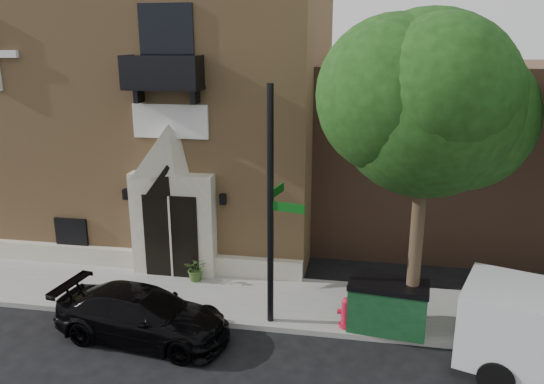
{
  "coord_description": "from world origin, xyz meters",
  "views": [
    {
      "loc": [
        4.67,
        -11.86,
        7.21
      ],
      "look_at": [
        2.21,
        2.0,
        3.16
      ],
      "focal_mm": 35.0,
      "sensor_mm": 36.0,
      "label": 1
    }
  ],
  "objects_px": {
    "pedestrian_near": "(480,295)",
    "fire_hydrant": "(346,312)",
    "street_sign": "(271,208)",
    "dumpster": "(388,305)",
    "black_sedan": "(143,315)"
  },
  "relations": [
    {
      "from": "street_sign",
      "to": "fire_hydrant",
      "type": "height_order",
      "value": "street_sign"
    },
    {
      "from": "black_sedan",
      "to": "street_sign",
      "type": "bearing_deg",
      "value": -61.95
    },
    {
      "from": "fire_hydrant",
      "to": "dumpster",
      "type": "relative_size",
      "value": 0.39
    },
    {
      "from": "fire_hydrant",
      "to": "pedestrian_near",
      "type": "distance_m",
      "value": 3.47
    },
    {
      "from": "street_sign",
      "to": "fire_hydrant",
      "type": "xyz_separation_m",
      "value": [
        1.93,
        0.01,
        -2.67
      ]
    },
    {
      "from": "fire_hydrant",
      "to": "dumpster",
      "type": "height_order",
      "value": "dumpster"
    },
    {
      "from": "street_sign",
      "to": "pedestrian_near",
      "type": "height_order",
      "value": "street_sign"
    },
    {
      "from": "black_sedan",
      "to": "street_sign",
      "type": "distance_m",
      "value": 4.15
    },
    {
      "from": "pedestrian_near",
      "to": "fire_hydrant",
      "type": "bearing_deg",
      "value": -27.23
    },
    {
      "from": "fire_hydrant",
      "to": "black_sedan",
      "type": "bearing_deg",
      "value": -166.73
    },
    {
      "from": "street_sign",
      "to": "pedestrian_near",
      "type": "bearing_deg",
      "value": 21.1
    },
    {
      "from": "fire_hydrant",
      "to": "street_sign",
      "type": "bearing_deg",
      "value": -179.72
    },
    {
      "from": "black_sedan",
      "to": "fire_hydrant",
      "type": "distance_m",
      "value": 5.11
    },
    {
      "from": "street_sign",
      "to": "dumpster",
      "type": "distance_m",
      "value": 3.82
    },
    {
      "from": "pedestrian_near",
      "to": "black_sedan",
      "type": "bearing_deg",
      "value": -27.52
    }
  ]
}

